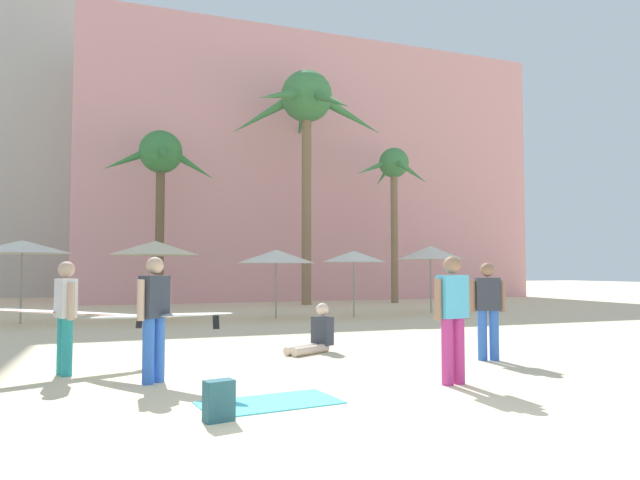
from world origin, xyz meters
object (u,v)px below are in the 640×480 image
(palm_tree_center, at_px, (161,162))
(person_far_left, at_px, (316,336))
(cafe_umbrella_0, at_px, (155,248))
(cafe_umbrella_3, at_px, (354,256))
(palm_tree_left, at_px, (306,109))
(person_near_left, at_px, (154,314))
(palm_tree_far_left, at_px, (394,176))
(person_near_right, at_px, (453,314))
(cafe_umbrella_4, at_px, (22,247))
(person_mid_center, at_px, (66,313))
(cafe_umbrella_2, at_px, (430,253))
(cafe_umbrella_5, at_px, (276,256))
(beach_towel, at_px, (270,403))
(person_far_right, at_px, (488,307))
(backpack, at_px, (218,401))

(palm_tree_center, xyz_separation_m, person_far_left, (1.74, -14.18, -5.73))
(cafe_umbrella_0, distance_m, cafe_umbrella_3, 6.34)
(palm_tree_left, distance_m, person_near_left, 19.13)
(palm_tree_far_left, distance_m, palm_tree_left, 5.23)
(palm_tree_far_left, height_order, person_far_left, palm_tree_far_left)
(cafe_umbrella_3, bearing_deg, person_near_right, -106.70)
(palm_tree_center, bearing_deg, person_near_right, -82.04)
(palm_tree_left, xyz_separation_m, cafe_umbrella_3, (-0.62, -6.69, -6.80))
(palm_tree_far_left, relative_size, person_near_right, 4.21)
(cafe_umbrella_4, relative_size, person_mid_center, 0.98)
(cafe_umbrella_2, relative_size, person_far_left, 2.28)
(palm_tree_left, height_order, palm_tree_center, palm_tree_left)
(cafe_umbrella_5, bearing_deg, cafe_umbrella_2, 4.02)
(person_far_left, xyz_separation_m, person_near_right, (0.73, -3.50, 0.65))
(beach_towel, distance_m, person_mid_center, 3.86)
(cafe_umbrella_3, height_order, person_far_right, cafe_umbrella_3)
(cafe_umbrella_5, relative_size, person_far_right, 1.49)
(palm_tree_center, distance_m, person_mid_center, 16.03)
(cafe_umbrella_0, bearing_deg, cafe_umbrella_2, 0.80)
(cafe_umbrella_2, distance_m, person_far_left, 10.77)
(cafe_umbrella_2, xyz_separation_m, beach_towel, (-9.13, -11.46, -2.17))
(palm_tree_left, bearing_deg, beach_towel, -110.20)
(cafe_umbrella_2, bearing_deg, person_near_right, -119.97)
(palm_tree_center, height_order, person_near_left, palm_tree_center)
(person_near_left, distance_m, person_far_right, 5.56)
(backpack, bearing_deg, cafe_umbrella_0, -13.06)
(cafe_umbrella_3, relative_size, person_far_right, 1.30)
(beach_towel, height_order, person_near_right, person_near_right)
(palm_tree_far_left, bearing_deg, cafe_umbrella_3, -126.87)
(cafe_umbrella_2, height_order, cafe_umbrella_4, cafe_umbrella_2)
(cafe_umbrella_0, bearing_deg, person_far_right, -63.11)
(person_far_left, bearing_deg, beach_towel, 33.39)
(cafe_umbrella_5, relative_size, backpack, 5.97)
(person_near_left, bearing_deg, cafe_umbrella_4, -24.72)
(cafe_umbrella_5, xyz_separation_m, beach_towel, (-3.22, -11.04, -1.97))
(cafe_umbrella_0, xyz_separation_m, cafe_umbrella_3, (6.31, -0.49, -0.21))
(palm_tree_far_left, height_order, palm_tree_left, palm_tree_left)
(cafe_umbrella_4, height_order, person_near_right, cafe_umbrella_4)
(backpack, distance_m, person_far_right, 5.62)
(cafe_umbrella_0, relative_size, cafe_umbrella_4, 0.97)
(palm_tree_left, bearing_deg, backpack, -111.56)
(palm_tree_center, height_order, person_far_left, palm_tree_center)
(cafe_umbrella_2, bearing_deg, palm_tree_far_left, 74.13)
(palm_tree_left, distance_m, person_far_right, 17.74)
(cafe_umbrella_3, xyz_separation_m, person_mid_center, (-8.21, -7.93, -1.08))
(cafe_umbrella_4, xyz_separation_m, person_mid_center, (1.76, -9.01, -1.30))
(palm_tree_left, height_order, cafe_umbrella_3, palm_tree_left)
(cafe_umbrella_0, xyz_separation_m, person_near_right, (3.12, -11.13, -1.25))
(palm_tree_left, xyz_separation_m, person_mid_center, (-8.83, -14.61, -7.88))
(beach_towel, bearing_deg, palm_tree_center, 89.48)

